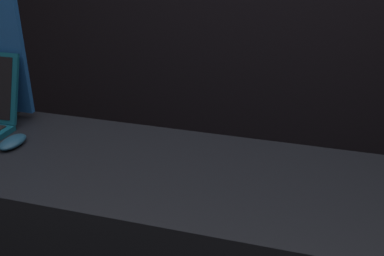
% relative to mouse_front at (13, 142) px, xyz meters
% --- Properties ---
extents(mouse_front, '(0.07, 0.12, 0.03)m').
position_rel_mouse_front_xyz_m(mouse_front, '(0.00, 0.00, 0.00)').
color(mouse_front, navy).
rests_on(mouse_front, display_counter).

